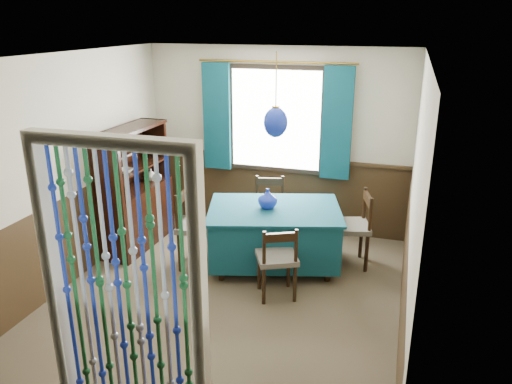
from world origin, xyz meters
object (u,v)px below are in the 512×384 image
(chair_far, at_px, (269,208))
(vase_table, at_px, (268,199))
(bowl_shelf, at_px, (125,171))
(dining_table, at_px, (274,233))
(sideboard, at_px, (136,204))
(pendant_lamp, at_px, (276,122))
(chair_left, at_px, (197,227))
(chair_right, at_px, (353,227))
(chair_near, at_px, (277,259))
(vase_sideboard, at_px, (151,174))

(chair_far, bearing_deg, vase_table, 90.79)
(chair_far, xyz_separation_m, bowl_shelf, (-1.55, -0.91, 0.64))
(chair_far, bearing_deg, dining_table, 97.12)
(dining_table, height_order, sideboard, sideboard)
(pendant_lamp, bearing_deg, chair_left, -163.13)
(chair_right, distance_m, vase_table, 1.07)
(chair_near, xyz_separation_m, chair_right, (0.67, 0.98, 0.05))
(sideboard, distance_m, bowl_shelf, 0.61)
(chair_right, xyz_separation_m, vase_sideboard, (-2.69, 0.10, 0.38))
(bowl_shelf, bearing_deg, sideboard, 102.07)
(pendant_lamp, bearing_deg, sideboard, 178.07)
(sideboard, bearing_deg, bowl_shelf, -76.05)
(chair_far, xyz_separation_m, sideboard, (-1.61, -0.63, 0.10))
(dining_table, bearing_deg, bowl_shelf, 171.08)
(bowl_shelf, relative_size, vase_sideboard, 1.14)
(chair_near, bearing_deg, vase_sideboard, 126.18)
(dining_table, xyz_separation_m, chair_near, (0.22, -0.69, 0.01))
(vase_table, distance_m, bowl_shelf, 1.75)
(chair_right, distance_m, vase_sideboard, 2.72)
(chair_left, relative_size, vase_table, 4.41)
(dining_table, relative_size, chair_near, 2.12)
(vase_sideboard, bearing_deg, vase_table, -13.18)
(sideboard, height_order, pendant_lamp, pendant_lamp)
(dining_table, bearing_deg, pendant_lamp, -132.32)
(chair_left, xyz_separation_m, vase_sideboard, (-0.93, 0.67, 0.37))
(dining_table, relative_size, bowl_shelf, 8.62)
(chair_near, bearing_deg, vase_table, 88.17)
(dining_table, bearing_deg, sideboard, 162.32)
(chair_near, height_order, chair_right, chair_right)
(dining_table, distance_m, pendant_lamp, 1.32)
(chair_right, xyz_separation_m, sideboard, (-2.75, -0.24, 0.07))
(bowl_shelf, bearing_deg, chair_right, 10.86)
(vase_sideboard, bearing_deg, bowl_shelf, -90.00)
(chair_near, height_order, bowl_shelf, bowl_shelf)
(pendant_lamp, height_order, vase_sideboard, pendant_lamp)
(vase_table, height_order, bowl_shelf, bowl_shelf)
(chair_left, bearing_deg, pendant_lamp, 102.62)
(sideboard, height_order, vase_sideboard, sideboard)
(dining_table, distance_m, sideboard, 1.87)
(chair_right, relative_size, vase_sideboard, 5.17)
(chair_far, height_order, vase_sideboard, vase_sideboard)
(pendant_lamp, xyz_separation_m, bowl_shelf, (-1.80, -0.22, -0.65))
(chair_far, bearing_deg, vase_sideboard, -2.34)
(sideboard, xyz_separation_m, vase_sideboard, (0.06, 0.34, 0.32))
(dining_table, distance_m, vase_sideboard, 1.90)
(chair_near, xyz_separation_m, sideboard, (-2.08, 0.75, 0.11))
(chair_right, relative_size, vase_table, 4.27)
(chair_left, bearing_deg, dining_table, 102.62)
(bowl_shelf, bearing_deg, dining_table, 6.84)
(sideboard, xyz_separation_m, bowl_shelf, (0.06, -0.28, 0.54))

